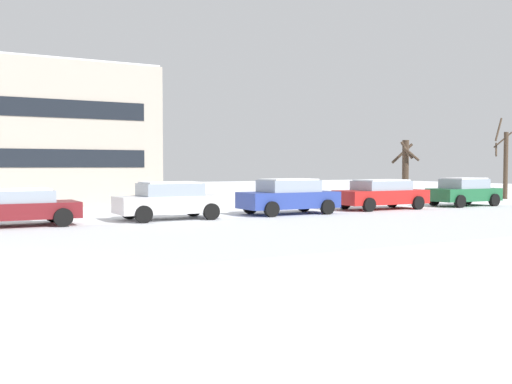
% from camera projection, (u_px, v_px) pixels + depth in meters
% --- Properties ---
extents(parked_car_maroon, '(3.83, 2.17, 1.29)m').
position_uv_depth(parked_car_maroon, '(20.00, 207.00, 20.30)').
color(parked_car_maroon, maroon).
rests_on(parked_car_maroon, ground).
extents(parked_car_white, '(4.13, 2.05, 1.46)m').
position_uv_depth(parked_car_white, '(170.00, 200.00, 22.78)').
color(parked_car_white, white).
rests_on(parked_car_white, ground).
extents(parked_car_blue, '(4.26, 2.10, 1.53)m').
position_uv_depth(parked_car_blue, '(289.00, 196.00, 25.37)').
color(parked_car_blue, '#283D93').
rests_on(parked_car_blue, ground).
extents(parked_car_red, '(4.57, 2.07, 1.43)m').
position_uv_depth(parked_car_red, '(381.00, 194.00, 28.22)').
color(parked_car_red, red).
rests_on(parked_car_red, ground).
extents(parked_car_green, '(3.82, 2.00, 1.47)m').
position_uv_depth(parked_car_green, '(464.00, 192.00, 30.65)').
color(parked_car_green, '#1E6038').
rests_on(parked_car_green, ground).
extents(tree_far_right, '(1.47, 1.50, 3.54)m').
position_uv_depth(tree_far_right, '(405.00, 169.00, 33.63)').
color(tree_far_right, '#423326').
rests_on(tree_far_right, ground).
extents(tree_far_left, '(1.68, 1.01, 5.14)m').
position_uv_depth(tree_far_left, '(505.00, 162.00, 37.18)').
color(tree_far_left, '#423326').
rests_on(tree_far_left, ground).
extents(building_far_left, '(10.52, 10.93, 7.46)m').
position_uv_depth(building_far_left, '(43.00, 137.00, 33.94)').
color(building_far_left, '#B2A899').
rests_on(building_far_left, ground).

